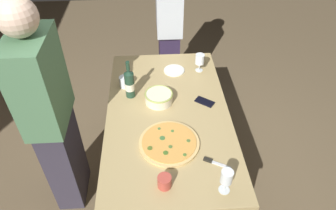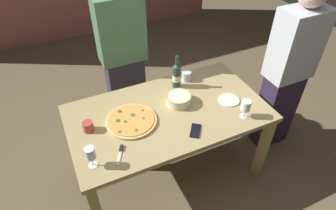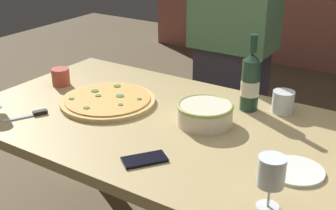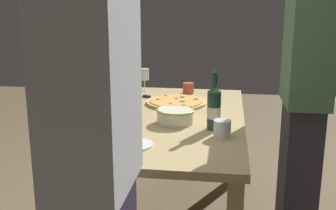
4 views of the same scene
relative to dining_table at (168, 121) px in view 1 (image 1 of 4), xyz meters
The scene contains 14 objects.
ground_plane 0.66m from the dining_table, ahead, with size 8.00×8.00×0.00m, color brown.
dining_table is the anchor object (origin of this frame).
pizza 0.33m from the dining_table, behind, with size 0.40×0.40×0.03m.
serving_bowl 0.20m from the dining_table, 25.83° to the left, with size 0.22×0.22×0.08m.
wine_bottle 0.41m from the dining_table, 52.79° to the left, with size 0.07×0.07×0.31m.
wine_glass_near_pizza 0.64m from the dining_table, 30.17° to the right, with size 0.08×0.08×0.16m.
wine_glass_by_bottle 0.77m from the dining_table, 157.79° to the right, with size 0.07×0.07×0.17m.
cup_amber 0.49m from the dining_table, 44.13° to the left, with size 0.09×0.09×0.09m, color white.
cup_ceramic 0.65m from the dining_table, behind, with size 0.08×0.08×0.08m, color #B94639.
side_plate 0.54m from the dining_table, ahead, with size 0.18×0.18×0.01m, color white.
cell_phone 0.32m from the dining_table, 71.74° to the right, with size 0.07×0.14×0.01m, color black.
pizza_knife 0.55m from the dining_table, 152.57° to the right, with size 0.10×0.16×0.02m.
person_host 1.16m from the dining_table, ahead, with size 0.40×0.24×1.67m.
person_guest_left 0.83m from the dining_table, 97.83° to the left, with size 0.43×0.24×1.68m.
Camera 1 is at (-1.66, 0.11, 2.27)m, focal length 32.82 mm.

